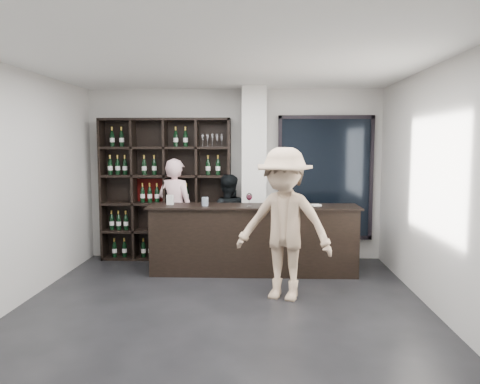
{
  "coord_description": "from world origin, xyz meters",
  "views": [
    {
      "loc": [
        0.44,
        -5.26,
        1.97
      ],
      "look_at": [
        0.17,
        1.1,
        1.32
      ],
      "focal_mm": 35.0,
      "sensor_mm": 36.0,
      "label": 1
    }
  ],
  "objects_px": {
    "taster_pink": "(175,211)",
    "customer": "(284,224)",
    "taster_black": "(227,219)",
    "wine_shelf": "(166,190)",
    "tasting_counter": "(253,239)"
  },
  "relations": [
    {
      "from": "taster_pink",
      "to": "customer",
      "type": "xyz_separation_m",
      "value": [
        1.71,
        -1.81,
        0.1
      ]
    },
    {
      "from": "tasting_counter",
      "to": "customer",
      "type": "xyz_separation_m",
      "value": [
        0.4,
        -1.16,
        0.44
      ]
    },
    {
      "from": "taster_black",
      "to": "tasting_counter",
      "type": "bearing_deg",
      "value": 123.64
    },
    {
      "from": "taster_black",
      "to": "customer",
      "type": "distance_m",
      "value": 2.01
    },
    {
      "from": "taster_pink",
      "to": "customer",
      "type": "relative_size",
      "value": 0.9
    },
    {
      "from": "taster_black",
      "to": "customer",
      "type": "bearing_deg",
      "value": 114.16
    },
    {
      "from": "wine_shelf",
      "to": "customer",
      "type": "xyz_separation_m",
      "value": [
        1.9,
        -1.97,
        -0.24
      ]
    },
    {
      "from": "taster_black",
      "to": "wine_shelf",
      "type": "bearing_deg",
      "value": -9.99
    },
    {
      "from": "taster_pink",
      "to": "taster_black",
      "type": "height_order",
      "value": "taster_pink"
    },
    {
      "from": "wine_shelf",
      "to": "taster_black",
      "type": "relative_size",
      "value": 1.63
    },
    {
      "from": "tasting_counter",
      "to": "taster_black",
      "type": "relative_size",
      "value": 2.15
    },
    {
      "from": "taster_black",
      "to": "taster_pink",
      "type": "bearing_deg",
      "value": -1.06
    },
    {
      "from": "wine_shelf",
      "to": "tasting_counter",
      "type": "bearing_deg",
      "value": -28.52
    },
    {
      "from": "wine_shelf",
      "to": "taster_black",
      "type": "distance_m",
      "value": 1.16
    },
    {
      "from": "tasting_counter",
      "to": "customer",
      "type": "height_order",
      "value": "customer"
    }
  ]
}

